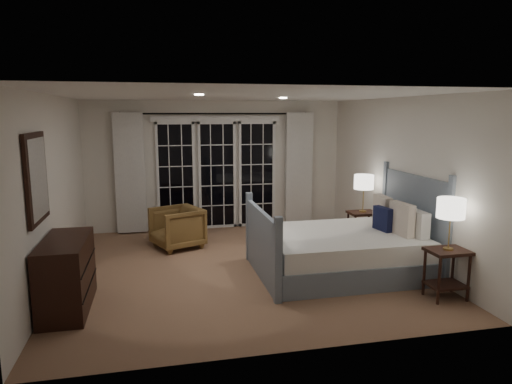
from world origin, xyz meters
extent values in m
plane|color=#8E654C|center=(0.00, 0.00, 0.00)|extent=(5.00, 5.00, 0.00)
plane|color=white|center=(0.00, 0.00, 2.50)|extent=(5.00, 5.00, 0.00)
cube|color=silver|center=(-2.50, 0.00, 1.25)|extent=(0.02, 5.00, 2.50)
cube|color=silver|center=(2.50, 0.00, 1.25)|extent=(0.02, 5.00, 2.50)
cube|color=silver|center=(0.00, 2.50, 1.25)|extent=(5.00, 0.02, 2.50)
cube|color=silver|center=(0.00, -2.50, 1.25)|extent=(5.00, 0.02, 2.50)
cube|color=black|center=(-0.80, 2.47, 1.05)|extent=(0.66, 0.02, 2.02)
cube|color=black|center=(0.00, 2.47, 1.05)|extent=(0.66, 0.02, 2.02)
cube|color=black|center=(0.80, 2.47, 1.05)|extent=(0.66, 0.02, 2.02)
cube|color=white|center=(0.00, 2.46, 2.15)|extent=(2.50, 0.04, 0.10)
cylinder|color=black|center=(0.00, 2.40, 2.25)|extent=(3.50, 0.03, 0.03)
cube|color=silver|center=(-1.65, 2.38, 1.15)|extent=(0.55, 0.10, 2.25)
cube|color=silver|center=(1.65, 2.38, 1.15)|extent=(0.55, 0.10, 2.25)
cylinder|color=white|center=(0.80, 0.60, 2.49)|extent=(0.12, 0.12, 0.01)
cylinder|color=white|center=(-0.60, -0.40, 2.49)|extent=(0.12, 0.12, 0.01)
cube|color=slate|center=(1.35, -0.51, 0.16)|extent=(2.17, 1.70, 0.32)
cube|color=white|center=(1.35, -0.51, 0.45)|extent=(2.11, 1.64, 0.27)
cube|color=slate|center=(2.50, -0.51, 0.69)|extent=(0.06, 1.70, 1.38)
cube|color=slate|center=(0.20, -0.51, 0.48)|extent=(0.06, 1.70, 0.95)
cube|color=white|center=(2.30, -0.83, 0.76)|extent=(0.14, 0.60, 0.36)
cube|color=white|center=(2.30, -0.19, 0.76)|extent=(0.14, 0.60, 0.36)
cube|color=beige|center=(2.14, -0.79, 0.81)|extent=(0.16, 0.46, 0.45)
cube|color=beige|center=(2.14, -0.23, 0.81)|extent=(0.16, 0.46, 0.45)
cube|color=#141838|center=(2.00, -0.51, 0.75)|extent=(0.15, 0.35, 0.34)
cube|color=black|center=(2.26, -1.67, 0.60)|extent=(0.48, 0.38, 0.04)
cube|color=black|center=(2.26, -1.67, 0.17)|extent=(0.44, 0.34, 0.03)
cylinder|color=black|center=(2.06, -1.82, 0.30)|extent=(0.04, 0.04, 0.59)
cylinder|color=black|center=(2.46, -1.82, 0.30)|extent=(0.04, 0.04, 0.59)
cylinder|color=black|center=(2.06, -1.51, 0.30)|extent=(0.04, 0.04, 0.59)
cylinder|color=black|center=(2.46, -1.51, 0.30)|extent=(0.04, 0.04, 0.59)
cube|color=black|center=(2.24, 0.63, 0.58)|extent=(0.46, 0.37, 0.04)
cube|color=black|center=(2.24, 0.63, 0.17)|extent=(0.43, 0.33, 0.03)
cylinder|color=black|center=(2.04, 0.48, 0.29)|extent=(0.04, 0.04, 0.58)
cylinder|color=black|center=(2.43, 0.48, 0.29)|extent=(0.04, 0.04, 0.58)
cylinder|color=black|center=(2.04, 0.78, 0.29)|extent=(0.04, 0.04, 0.58)
cylinder|color=black|center=(2.43, 0.78, 0.29)|extent=(0.04, 0.04, 0.58)
cylinder|color=#B18F47|center=(2.26, -1.67, 0.63)|extent=(0.12, 0.12, 0.02)
cylinder|color=#B18F47|center=(2.26, -1.67, 0.83)|extent=(0.02, 0.02, 0.37)
cylinder|color=white|center=(2.26, -1.67, 1.14)|extent=(0.33, 0.33, 0.24)
cylinder|color=#B18F47|center=(2.24, 0.63, 0.61)|extent=(0.12, 0.12, 0.02)
cylinder|color=#B18F47|center=(2.24, 0.63, 0.81)|extent=(0.02, 0.02, 0.37)
cylinder|color=white|center=(2.24, 0.63, 1.12)|extent=(0.33, 0.33, 0.24)
imported|color=brown|center=(-0.86, 1.24, 0.35)|extent=(0.99, 0.98, 0.69)
cube|color=black|center=(-2.23, -0.99, 0.42)|extent=(0.49, 1.18, 0.83)
cube|color=black|center=(-1.98, -0.99, 0.27)|extent=(0.01, 1.16, 0.01)
cube|color=black|center=(-1.98, -0.99, 0.55)|extent=(0.01, 1.16, 0.01)
cube|color=black|center=(-2.47, -0.99, 1.55)|extent=(0.04, 0.85, 1.00)
cube|color=white|center=(-2.44, -0.99, 1.55)|extent=(0.01, 0.73, 0.88)
camera|label=1|loc=(-1.18, -6.37, 2.25)|focal=32.00mm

